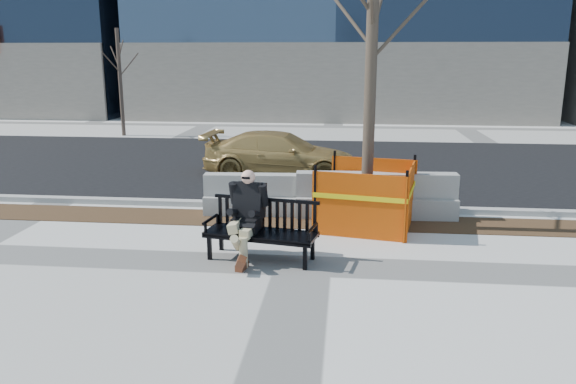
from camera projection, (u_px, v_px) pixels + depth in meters
name	position (u px, v px, depth m)	size (l,w,h in m)	color
ground	(303.00, 266.00, 9.39)	(120.00, 120.00, 0.00)	beige
mulch_strip	(313.00, 221.00, 11.90)	(40.00, 1.20, 0.02)	#47301C
asphalt_street	(325.00, 165.00, 17.89)	(60.00, 10.40, 0.01)	black
curb	(315.00, 207.00, 12.81)	(60.00, 0.25, 0.12)	#9E9B93
bench	(261.00, 259.00, 9.68)	(1.94, 0.70, 1.04)	black
seated_man	(247.00, 257.00, 9.80)	(0.66, 1.10, 1.54)	black
tree_fence	(366.00, 226.00, 11.59)	(2.76, 2.76, 6.89)	#DE4B05
sedan	(281.00, 176.00, 16.25)	(1.79, 4.40, 1.28)	#A28041
jersey_barrier_left	(276.00, 214.00, 12.44)	(3.14, 0.63, 0.90)	gray
jersey_barrier_right	(375.00, 217.00, 12.23)	(3.42, 0.68, 0.98)	gray
far_tree_left	(124.00, 135.00, 24.47)	(1.80, 1.80, 4.86)	#4D3C31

